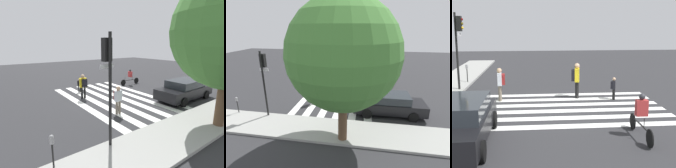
# 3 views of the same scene
# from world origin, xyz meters

# --- Properties ---
(ground_plane) EXTENTS (60.00, 60.00, 0.00)m
(ground_plane) POSITION_xyz_m (0.00, 0.00, 0.00)
(ground_plane) COLOR #2D2D30
(crosswalk_stripes) EXTENTS (5.84, 10.00, 0.01)m
(crosswalk_stripes) POSITION_xyz_m (0.00, 0.00, 0.00)
(crosswalk_stripes) COLOR white
(crosswalk_stripes) RESTS_ON ground_plane
(traffic_light) EXTENTS (0.60, 0.50, 4.46)m
(traffic_light) POSITION_xyz_m (4.03, 5.16, 3.13)
(traffic_light) COLOR black
(traffic_light) RESTS_ON ground_plane
(parking_meter) EXTENTS (0.15, 0.15, 1.30)m
(parking_meter) POSITION_xyz_m (6.27, 5.28, 0.97)
(parking_meter) COLOR black
(parking_meter) RESTS_ON ground_plane
(pedestrian_adult_tall_backpack) EXTENTS (0.48, 0.41, 1.68)m
(pedestrian_adult_tall_backpack) POSITION_xyz_m (1.62, 2.67, 0.98)
(pedestrian_adult_tall_backpack) COLOR #6B6051
(pedestrian_adult_tall_backpack) RESTS_ON ground_plane
(pedestrian_adult_yellow_jacket) EXTENTS (0.35, 0.32, 1.16)m
(pedestrian_adult_yellow_jacket) POSITION_xyz_m (1.33, -3.05, 0.68)
(pedestrian_adult_yellow_jacket) COLOR black
(pedestrian_adult_yellow_jacket) RESTS_ON ground_plane
(pedestrian_child_with_backpack) EXTENTS (0.54, 0.47, 1.84)m
(pedestrian_child_with_backpack) POSITION_xyz_m (1.89, -1.20, 1.08)
(pedestrian_child_with_backpack) COLOR black
(pedestrian_child_with_backpack) RESTS_ON ground_plane
(cyclist_mid_street) EXTENTS (2.38, 0.40, 1.57)m
(cyclist_mid_street) POSITION_xyz_m (-4.08, -2.65, 0.86)
(cyclist_mid_street) COLOR black
(cyclist_mid_street) RESTS_ON ground_plane
(car_parked_silver_sedan) EXTENTS (4.80, 2.06, 1.48)m
(car_parked_silver_sedan) POSITION_xyz_m (-4.05, 3.40, 0.76)
(car_parked_silver_sedan) COLOR black
(car_parked_silver_sedan) RESTS_ON ground_plane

